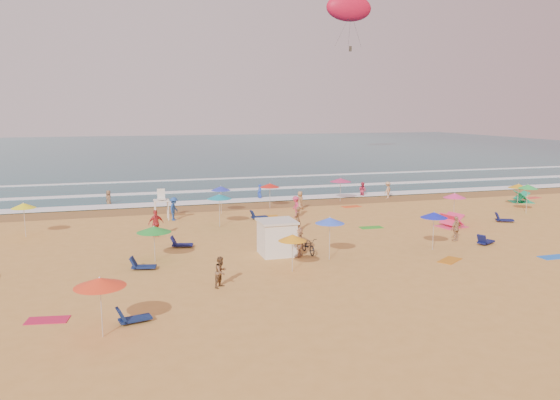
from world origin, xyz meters
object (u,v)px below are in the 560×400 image
object	(u,v)px
bicycle	(308,246)
parasail	(349,8)
lifeguard_stand	(162,207)
cabana	(277,238)

from	to	relation	value
bicycle	parasail	distance (m)	72.17
lifeguard_stand	parasail	distance (m)	65.24
bicycle	parasail	world-z (taller)	parasail
parasail	cabana	bearing A→B (deg)	-116.71
parasail	lifeguard_stand	bearing A→B (deg)	-127.26
lifeguard_stand	parasail	world-z (taller)	parasail
cabana	lifeguard_stand	size ratio (longest dim) A/B	0.95
lifeguard_stand	bicycle	bearing A→B (deg)	-59.35
lifeguard_stand	parasail	size ratio (longest dim) A/B	0.22
cabana	bicycle	world-z (taller)	cabana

